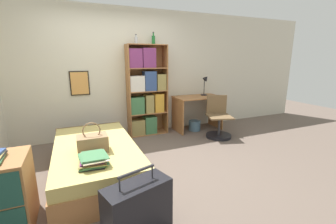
# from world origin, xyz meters

# --- Properties ---
(ground_plane) EXTENTS (14.00, 14.00, 0.00)m
(ground_plane) POSITION_xyz_m (0.00, 0.00, 0.00)
(ground_plane) COLOR #66564C
(wall_back) EXTENTS (10.00, 0.09, 2.60)m
(wall_back) POSITION_xyz_m (-0.00, 1.62, 1.30)
(wall_back) COLOR beige
(wall_back) RESTS_ON ground_plane
(bed) EXTENTS (1.08, 2.03, 0.45)m
(bed) POSITION_xyz_m (-0.61, 0.02, 0.22)
(bed) COLOR #A36B3D
(bed) RESTS_ON ground_plane
(handbag) EXTENTS (0.37, 0.25, 0.39)m
(handbag) POSITION_xyz_m (-0.65, -0.23, 0.56)
(handbag) COLOR #93704C
(handbag) RESTS_ON bed
(book_stack_on_bed) EXTENTS (0.34, 0.38, 0.12)m
(book_stack_on_bed) POSITION_xyz_m (-0.68, -0.62, 0.50)
(book_stack_on_bed) COLOR #232328
(book_stack_on_bed) RESTS_ON bed
(suitcase) EXTENTS (0.64, 0.42, 0.69)m
(suitcase) POSITION_xyz_m (-0.39, -1.39, 0.28)
(suitcase) COLOR black
(suitcase) RESTS_ON ground_plane
(bookcase) EXTENTS (0.83, 0.32, 1.88)m
(bookcase) POSITION_xyz_m (0.58, 1.40, 0.92)
(bookcase) COLOR #A36B3D
(bookcase) RESTS_ON ground_plane
(bottle_green) EXTENTS (0.07, 0.07, 0.19)m
(bottle_green) POSITION_xyz_m (0.42, 1.44, 1.95)
(bottle_green) COLOR #B7BCC1
(bottle_green) RESTS_ON bookcase
(bottle_brown) EXTENTS (0.07, 0.07, 0.25)m
(bottle_brown) POSITION_xyz_m (0.79, 1.45, 1.97)
(bottle_brown) COLOR #1E6B2D
(bottle_brown) RESTS_ON bookcase
(desk) EXTENTS (1.05, 0.61, 0.77)m
(desk) POSITION_xyz_m (1.77, 1.26, 0.52)
(desk) COLOR #A36B3D
(desk) RESTS_ON ground_plane
(desk_lamp) EXTENTS (0.19, 0.14, 0.47)m
(desk_lamp) POSITION_xyz_m (2.02, 1.36, 1.09)
(desk_lamp) COLOR black
(desk_lamp) RESTS_ON desk
(desk_chair) EXTENTS (0.59, 0.59, 0.85)m
(desk_chair) POSITION_xyz_m (1.91, 0.64, 0.26)
(desk_chair) COLOR black
(desk_chair) RESTS_ON ground_plane
(waste_bin) EXTENTS (0.26, 0.26, 0.22)m
(waste_bin) POSITION_xyz_m (1.67, 1.20, 0.11)
(waste_bin) COLOR slate
(waste_bin) RESTS_ON ground_plane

